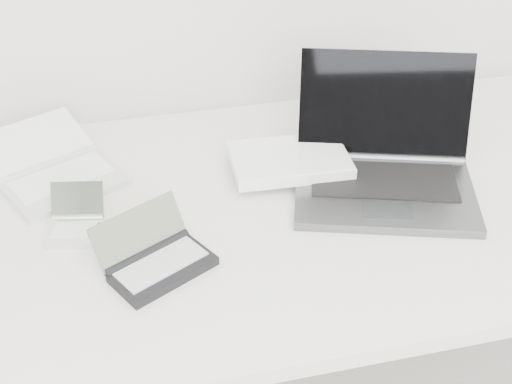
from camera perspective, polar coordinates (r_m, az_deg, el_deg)
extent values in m
cube|color=white|center=(1.37, 0.82, -1.47)|extent=(1.60, 0.80, 0.03)
cylinder|color=silver|center=(2.11, 18.36, -1.07)|extent=(0.04, 0.04, 0.70)
cube|color=#56585B|center=(1.40, 10.24, -0.17)|extent=(0.40, 0.33, 0.02)
cube|color=black|center=(1.42, 10.19, 0.94)|extent=(0.31, 0.21, 0.00)
cube|color=black|center=(1.47, 10.26, 6.88)|extent=(0.35, 0.18, 0.21)
cylinder|color=#56585B|center=(1.49, 9.95, 2.70)|extent=(0.33, 0.12, 0.02)
cube|color=#393C3F|center=(1.34, 10.48, -1.41)|extent=(0.10, 0.08, 0.00)
cube|color=white|center=(1.44, 2.70, 2.56)|extent=(0.24, 0.17, 0.02)
cube|color=white|center=(1.43, 2.71, 2.99)|extent=(0.24, 0.16, 0.00)
cube|color=silver|center=(1.46, -15.00, 0.61)|extent=(0.26, 0.23, 0.02)
cube|color=white|center=(1.46, -15.31, 1.17)|extent=(0.21, 0.16, 0.00)
cube|color=white|center=(1.56, -17.46, 3.73)|extent=(0.25, 0.21, 0.05)
cylinder|color=silver|center=(1.51, -16.28, 2.08)|extent=(0.20, 0.11, 0.02)
cube|color=white|center=(1.32, -14.30, -3.25)|extent=(0.11, 0.09, 0.01)
cube|color=silver|center=(1.32, -14.35, -2.97)|extent=(0.08, 0.05, 0.00)
cube|color=gray|center=(1.34, -14.11, -0.59)|extent=(0.10, 0.06, 0.06)
cylinder|color=white|center=(1.35, -14.07, -2.07)|extent=(0.09, 0.03, 0.01)
cube|color=black|center=(1.21, -7.42, -6.18)|extent=(0.19, 0.16, 0.02)
cube|color=#ADADAD|center=(1.21, -7.58, -5.73)|extent=(0.16, 0.13, 0.00)
cube|color=#636C59|center=(1.23, -9.38, -3.10)|extent=(0.17, 0.12, 0.07)
cylinder|color=black|center=(1.24, -8.65, -4.86)|extent=(0.16, 0.09, 0.02)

